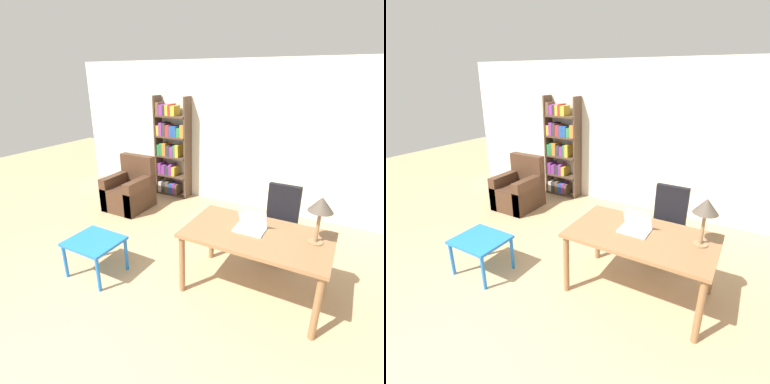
% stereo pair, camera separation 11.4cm
% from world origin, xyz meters
% --- Properties ---
extents(wall_back, '(8.00, 0.06, 2.70)m').
position_xyz_m(wall_back, '(0.00, 4.53, 1.35)').
color(wall_back, silver).
rests_on(wall_back, ground_plane).
extents(desk, '(1.60, 0.93, 0.78)m').
position_xyz_m(desk, '(0.91, 2.13, 0.68)').
color(desk, olive).
rests_on(desk, ground_plane).
extents(laptop, '(0.33, 0.26, 0.25)m').
position_xyz_m(laptop, '(0.82, 2.19, 0.83)').
color(laptop, silver).
rests_on(laptop, desk).
extents(table_lamp, '(0.25, 0.25, 0.52)m').
position_xyz_m(table_lamp, '(1.51, 2.24, 1.19)').
color(table_lamp, olive).
rests_on(table_lamp, desk).
extents(office_chair, '(0.56, 0.56, 1.00)m').
position_xyz_m(office_chair, '(0.96, 3.13, 0.42)').
color(office_chair, black).
rests_on(office_chair, ground_plane).
extents(side_table_blue, '(0.64, 0.57, 0.49)m').
position_xyz_m(side_table_blue, '(-0.96, 1.48, 0.42)').
color(side_table_blue, blue).
rests_on(side_table_blue, ground_plane).
extents(armchair, '(0.73, 0.80, 0.99)m').
position_xyz_m(armchair, '(-1.96, 3.34, 0.32)').
color(armchair, '#472D1E').
rests_on(armchair, ground_plane).
extents(bookshelf, '(0.74, 0.28, 2.05)m').
position_xyz_m(bookshelf, '(-1.64, 4.34, 0.97)').
color(bookshelf, '#4C3828').
rests_on(bookshelf, ground_plane).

